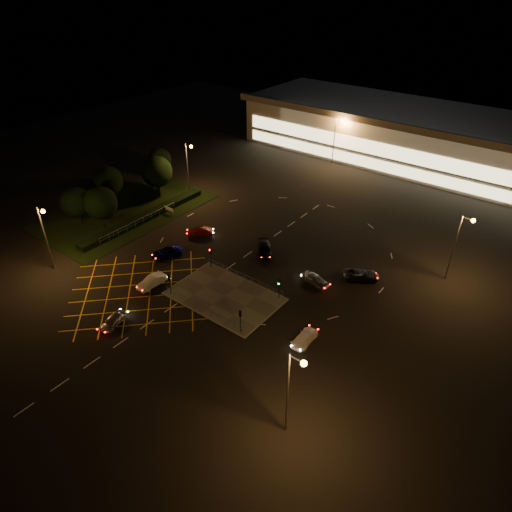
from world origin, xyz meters
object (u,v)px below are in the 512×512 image
Objects in this scene: car_left_blue at (167,252)px; car_far_dkgrey at (265,250)px; car_near_silver at (113,321)px; car_east_grey at (361,275)px; car_circ_red at (200,231)px; signal_sw at (169,280)px; car_approach_white at (305,338)px; signal_ne at (279,284)px; car_right_silver at (315,280)px; car_queue_white at (152,282)px; signal_nw at (210,254)px; signal_se at (240,317)px.

car_left_blue is 14.81m from car_far_dkgrey.
car_near_silver is 0.74× the size of car_east_grey.
car_circ_red is at bearing 94.46° from car_near_silver.
signal_sw reaches higher than car_circ_red.
signal_sw is 0.73× the size of car_approach_white.
signal_ne is 0.84× the size of car_near_silver.
car_approach_white is (19.04, 3.23, -1.74)m from signal_sw.
car_east_grey is at bearing 42.03° from car_near_silver.
car_near_silver is 0.91× the size of car_right_silver.
car_queue_white is at bearing 97.14° from car_east_grey.
signal_sw is 0.62× the size of car_far_dkgrey.
car_right_silver is at bearing 70.58° from signal_ne.
car_right_silver reaches higher than car_approach_white.
signal_nw is at bearing -16.32° from car_approach_white.
signal_sw is 1.00× the size of signal_ne.
signal_se reaches higher than car_queue_white.
signal_sw is 0.77× the size of car_right_silver.
car_right_silver is (15.29, 22.33, 0.06)m from car_near_silver.
car_queue_white reaches higher than car_east_grey.
signal_ne is 0.77× the size of car_right_silver.
car_left_blue reaches higher than car_approach_white.
car_approach_white is (7.04, -4.76, -1.74)m from signal_ne.
signal_se is 17.78m from car_far_dkgrey.
signal_nw reaches higher than car_near_silver.
signal_nw is 7.84m from car_left_blue.
car_left_blue is 0.94× the size of car_far_dkgrey.
signal_nw is 21.53m from car_east_grey.
car_circ_red is 28.93m from car_approach_white.
signal_sw is at bearing 69.91° from car_near_silver.
signal_sw is at bearing 5.95° from car_queue_white.
signal_nw is 0.62× the size of car_far_dkgrey.
car_right_silver is (14.06, 5.84, -1.67)m from signal_nw.
signal_sw and signal_ne have the same top height.
car_approach_white is at bearing -34.05° from signal_ne.
signal_ne is 12.69m from car_east_grey.
car_left_blue is at bearing -17.84° from signal_se.
car_far_dkgrey is (-8.09, 15.75, -1.64)m from signal_se.
car_east_grey reaches higher than car_approach_white.
signal_ne is 0.62× the size of car_far_dkgrey.
car_right_silver is (14.06, 13.83, -1.67)m from signal_sw.
signal_sw is at bearing -13.28° from car_circ_red.
signal_ne is 17.61m from car_queue_white.
signal_se is at bearing -33.65° from signal_nw.
car_right_silver is (21.51, 7.57, 0.04)m from car_left_blue.
car_approach_white is at bearing -79.84° from car_far_dkgrey.
signal_sw is 0.73× the size of car_queue_white.
car_left_blue is 26.67m from car_approach_white.
car_approach_white is at bearing 25.70° from car_circ_red.
signal_sw reaches higher than car_approach_white.
car_left_blue is 7.74m from car_circ_red.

